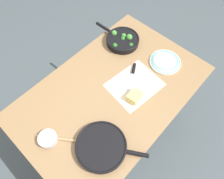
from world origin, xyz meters
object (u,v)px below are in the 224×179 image
Objects in this scene: wooden_spoon at (75,141)px; cheese_block at (134,96)px; prep_bowl_steel at (48,139)px; skillet_eggs at (102,146)px; dinner_plate_stack at (165,61)px; grater_knife at (132,75)px; skillet_broccoli at (122,40)px.

cheese_block is (-0.46, 0.07, 0.02)m from wooden_spoon.
wooden_spoon is 2.96× the size of prep_bowl_steel.
cheese_block reaches higher than skillet_eggs.
dinner_plate_stack is (-0.39, -0.02, -0.01)m from cheese_block.
skillet_eggs is 1.52× the size of grater_knife.
wooden_spoon is at bearing -8.88° from cheese_block.
skillet_broccoli is 3.62× the size of prep_bowl_steel.
skillet_eggs is at bearing -9.73° from grater_knife.
cheese_block is 0.60m from prep_bowl_steel.
dinner_plate_stack is at bearing 51.13° from wooden_spoon.
cheese_block is (0.32, 0.39, -0.00)m from skillet_broccoli.
wooden_spoon is 1.29× the size of grater_knife.
skillet_eggs is 0.16m from wooden_spoon.
prep_bowl_steel reaches higher than grater_knife.
skillet_eggs reaches higher than grater_knife.
cheese_block is at bearing 68.82° from skillet_eggs.
cheese_block is (-0.38, -0.07, 0.00)m from skillet_eggs.
grater_knife is at bearing -21.43° from dinner_plate_stack.
skillet_broccoli reaches higher than grater_knife.
skillet_broccoli reaches higher than dinner_plate_stack.
cheese_block is 0.39m from dinner_plate_stack.
prep_bowl_steel is at bearing -36.30° from grater_knife.
cheese_block is at bearing 45.64° from wooden_spoon.
wooden_spoon is 0.16m from prep_bowl_steel.
skillet_eggs is 0.32m from prep_bowl_steel.
cheese_block is 0.89× the size of prep_bowl_steel.
wooden_spoon is at bearing -3.39° from dinner_plate_stack.
prep_bowl_steel reaches higher than wooden_spoon.
wooden_spoon is 0.47m from cheese_block.
skillet_broccoli is 1.58× the size of grater_knife.
skillet_broccoli reaches higher than wooden_spoon.
dinner_plate_stack is (-0.07, 0.37, -0.02)m from skillet_broccoli.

